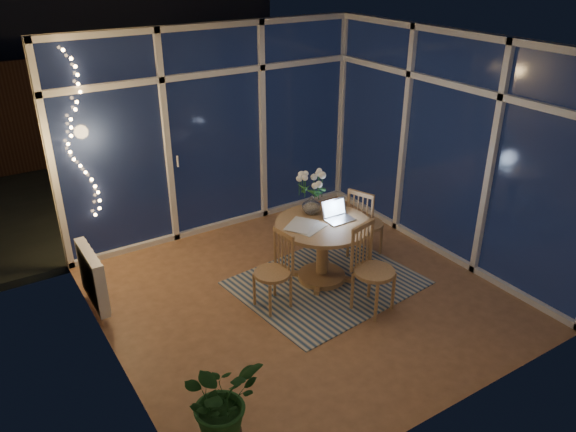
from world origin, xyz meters
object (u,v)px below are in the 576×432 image
object	(u,v)px
dining_table	(322,252)
flower_vase	(311,205)
chair_left	(272,272)
laptop	(340,211)
potted_plant	(221,409)
chair_front	(374,270)
chair_right	(366,222)

from	to	relation	value
dining_table	flower_vase	world-z (taller)	flower_vase
flower_vase	chair_left	bearing A→B (deg)	-150.97
dining_table	laptop	distance (m)	0.50
dining_table	potted_plant	distance (m)	2.50
chair_front	dining_table	bearing A→B (deg)	83.87
chair_left	laptop	xyz separation A→B (m)	(0.92, 0.12, 0.40)
dining_table	laptop	bearing A→B (deg)	-12.29
dining_table	potted_plant	size ratio (longest dim) A/B	1.37
dining_table	chair_right	size ratio (longest dim) A/B	1.14
chair_front	potted_plant	world-z (taller)	chair_front
chair_right	laptop	bearing A→B (deg)	87.84
chair_right	laptop	distance (m)	0.69
dining_table	laptop	size ratio (longest dim) A/B	3.43
chair_right	chair_front	xyz separation A→B (m)	(-0.63, -0.90, 0.01)
chair_right	chair_front	distance (m)	1.10
chair_right	chair_front	world-z (taller)	chair_front
dining_table	laptop	world-z (taller)	laptop
flower_vase	potted_plant	xyz separation A→B (m)	(-2.01, -1.79, -0.43)
flower_vase	dining_table	bearing A→B (deg)	-95.61
laptop	flower_vase	xyz separation A→B (m)	(-0.16, 0.31, -0.01)
chair_right	laptop	world-z (taller)	laptop
chair_left	flower_vase	bearing A→B (deg)	112.11
chair_front	flower_vase	size ratio (longest dim) A/B	4.48
laptop	chair_right	bearing A→B (deg)	20.06
flower_vase	potted_plant	size ratio (longest dim) A/B	0.28
laptop	potted_plant	xyz separation A→B (m)	(-2.17, -1.48, -0.44)
chair_left	laptop	world-z (taller)	laptop
chair_left	dining_table	bearing A→B (deg)	95.12
chair_left	laptop	size ratio (longest dim) A/B	2.79
dining_table	potted_plant	world-z (taller)	potted_plant
chair_right	dining_table	bearing A→B (deg)	80.13
dining_table	chair_front	distance (m)	0.76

